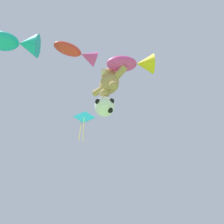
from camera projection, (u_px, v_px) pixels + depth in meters
name	position (u px, v px, depth m)	size (l,w,h in m)	color
teddy_bear_kite	(109.00, 81.00, 11.82)	(2.13, 0.94, 2.16)	tan
soccer_ball_kite	(105.00, 107.00, 10.89)	(0.98, 0.98, 0.90)	white
fish_kite_magenta	(133.00, 64.00, 11.76)	(2.19, 2.15, 0.96)	#E53F9E
fish_kite_crimson	(78.00, 53.00, 12.11)	(1.52, 2.22, 0.77)	red
fish_kite_teal	(15.00, 43.00, 10.98)	(2.20, 2.42, 1.08)	#19ADB2
diamond_kite	(84.00, 119.00, 15.49)	(0.97, 1.07, 3.25)	#19ADB2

